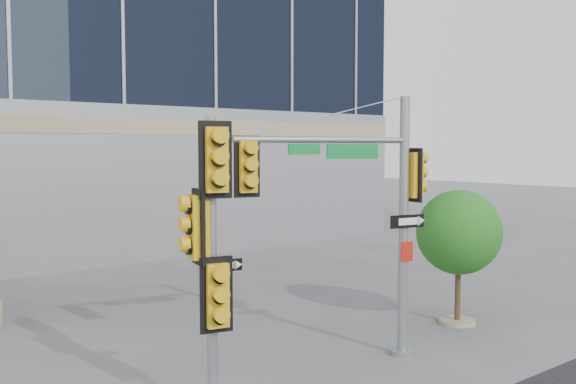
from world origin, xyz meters
TOP-DOWN VIEW (x-y plane):
  - ground at (0.00, 0.00)m, footprint 120.00×120.00m
  - main_signal_pole at (1.11, 0.66)m, footprint 4.18×1.29m
  - secondary_signal_pole at (-2.80, 0.24)m, footprint 0.85×0.75m
  - street_tree at (5.04, 1.22)m, footprint 2.16×2.11m

SIDE VIEW (x-z plane):
  - ground at x=0.00m, z-range 0.00..0.00m
  - street_tree at x=5.04m, z-range 0.53..3.89m
  - secondary_signal_pole at x=-2.80m, z-range 0.43..5.33m
  - main_signal_pole at x=1.11m, z-range 0.65..6.12m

